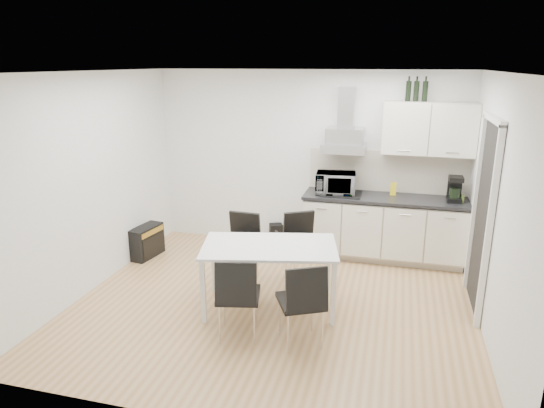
# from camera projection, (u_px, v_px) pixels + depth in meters

# --- Properties ---
(ground) EXTENTS (4.50, 4.50, 0.00)m
(ground) POSITION_uv_depth(u_px,v_px,m) (273.00, 304.00, 5.61)
(ground) COLOR tan
(ground) RESTS_ON ground
(wall_back) EXTENTS (4.50, 0.10, 2.60)m
(wall_back) POSITION_uv_depth(u_px,v_px,m) (307.00, 161.00, 7.10)
(wall_back) COLOR white
(wall_back) RESTS_ON ground
(wall_front) EXTENTS (4.50, 0.10, 2.60)m
(wall_front) POSITION_uv_depth(u_px,v_px,m) (202.00, 269.00, 3.39)
(wall_front) COLOR white
(wall_front) RESTS_ON ground
(wall_left) EXTENTS (0.10, 4.00, 2.60)m
(wall_left) POSITION_uv_depth(u_px,v_px,m) (91.00, 183.00, 5.79)
(wall_left) COLOR white
(wall_left) RESTS_ON ground
(wall_right) EXTENTS (0.10, 4.00, 2.60)m
(wall_right) POSITION_uv_depth(u_px,v_px,m) (497.00, 212.00, 4.70)
(wall_right) COLOR white
(wall_right) RESTS_ON ground
(ceiling) EXTENTS (4.50, 4.50, 0.00)m
(ceiling) POSITION_uv_depth(u_px,v_px,m) (273.00, 72.00, 4.88)
(ceiling) COLOR white
(ceiling) RESTS_ON wall_back
(doorway) EXTENTS (0.08, 1.04, 2.10)m
(doorway) POSITION_uv_depth(u_px,v_px,m) (481.00, 219.00, 5.29)
(doorway) COLOR white
(doorway) RESTS_ON ground
(kitchenette) EXTENTS (2.22, 0.64, 2.52)m
(kitchenette) POSITION_uv_depth(u_px,v_px,m) (387.00, 202.00, 6.70)
(kitchenette) COLOR beige
(kitchenette) RESTS_ON ground
(dining_table) EXTENTS (1.62, 1.14, 0.75)m
(dining_table) POSITION_uv_depth(u_px,v_px,m) (269.00, 252.00, 5.36)
(dining_table) COLOR white
(dining_table) RESTS_ON ground
(chair_far_left) EXTENTS (0.47, 0.52, 0.88)m
(chair_far_left) POSITION_uv_depth(u_px,v_px,m) (240.00, 250.00, 6.05)
(chair_far_left) COLOR black
(chair_far_left) RESTS_ON ground
(chair_far_right) EXTENTS (0.63, 0.65, 0.88)m
(chair_far_right) POSITION_uv_depth(u_px,v_px,m) (303.00, 249.00, 6.07)
(chair_far_right) COLOR black
(chair_far_right) RESTS_ON ground
(chair_near_left) EXTENTS (0.54, 0.58, 0.88)m
(chair_near_left) POSITION_uv_depth(u_px,v_px,m) (238.00, 296.00, 4.85)
(chair_near_left) COLOR black
(chair_near_left) RESTS_ON ground
(chair_near_right) EXTENTS (0.62, 0.64, 0.88)m
(chair_near_right) POSITION_uv_depth(u_px,v_px,m) (301.00, 302.00, 4.73)
(chair_near_right) COLOR black
(chair_near_right) RESTS_ON ground
(guitar_amp) EXTENTS (0.31, 0.57, 0.45)m
(guitar_amp) POSITION_uv_depth(u_px,v_px,m) (147.00, 241.00, 6.93)
(guitar_amp) COLOR black
(guitar_amp) RESTS_ON ground
(floor_speaker) EXTENTS (0.24, 0.23, 0.31)m
(floor_speaker) POSITION_uv_depth(u_px,v_px,m) (276.00, 234.00, 7.44)
(floor_speaker) COLOR black
(floor_speaker) RESTS_ON ground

